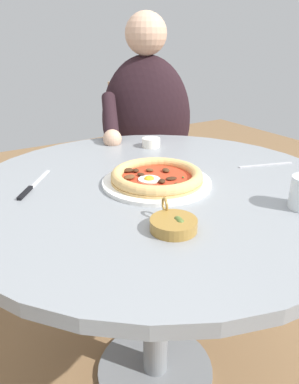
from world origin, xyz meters
The scene contains 9 objects.
ground_plane centered at (0.00, 0.00, -0.01)m, with size 6.00×6.00×0.02m, color olive.
dining_table centered at (0.00, 0.00, 0.61)m, with size 1.05×1.05×0.71m.
pizza_on_plate centered at (0.00, 0.00, 0.73)m, with size 0.30×0.30×0.04m.
steak_knife centered at (-0.14, -0.30, 0.72)m, with size 0.18×0.13×0.01m.
ramekin_capers centered at (-0.31, 0.17, 0.73)m, with size 0.07×0.07×0.03m.
olive_pan centered at (0.23, -0.11, 0.73)m, with size 0.12×0.10×0.05m.
fork_utensil centered at (0.05, 0.37, 0.72)m, with size 0.06×0.18×0.00m.
diner_person centered at (-0.62, 0.34, 0.53)m, with size 0.45×0.53×1.18m.
cafe_chair_diner centered at (-0.74, 0.41, 0.53)m, with size 0.55×0.55×0.87m.
Camera 1 is at (0.77, -0.50, 1.09)m, focal length 33.87 mm.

